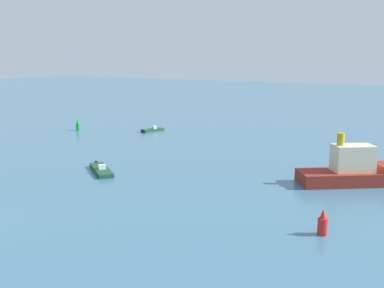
{
  "coord_description": "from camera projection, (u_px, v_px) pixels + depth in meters",
  "views": [
    {
      "loc": [
        31.47,
        -17.33,
        12.31
      ],
      "look_at": [
        1.06,
        31.96,
        1.2
      ],
      "focal_mm": 42.46,
      "sensor_mm": 36.0,
      "label": 1
    }
  ],
  "objects": [
    {
      "name": "channel_buoy_green",
      "position": [
        78.0,
        126.0,
        77.23
      ],
      "size": [
        0.7,
        0.7,
        1.9
      ],
      "color": "green",
      "rests_on": "ground"
    },
    {
      "name": "tugboat",
      "position": [
        357.0,
        171.0,
        44.67
      ],
      "size": [
        10.91,
        9.43,
        5.09
      ],
      "color": "maroon",
      "rests_on": "ground"
    },
    {
      "name": "small_motorboat",
      "position": [
        101.0,
        170.0,
        49.33
      ],
      "size": [
        5.7,
        4.76,
        0.94
      ],
      "color": "#19472D",
      "rests_on": "ground"
    },
    {
      "name": "fishing_skiff",
      "position": [
        153.0,
        130.0,
        76.61
      ],
      "size": [
        2.4,
        4.37,
        0.88
      ],
      "color": "#19472D",
      "rests_on": "ground"
    },
    {
      "name": "channel_buoy_red",
      "position": [
        323.0,
        224.0,
        31.84
      ],
      "size": [
        0.7,
        0.7,
        1.9
      ],
      "color": "red",
      "rests_on": "ground"
    }
  ]
}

